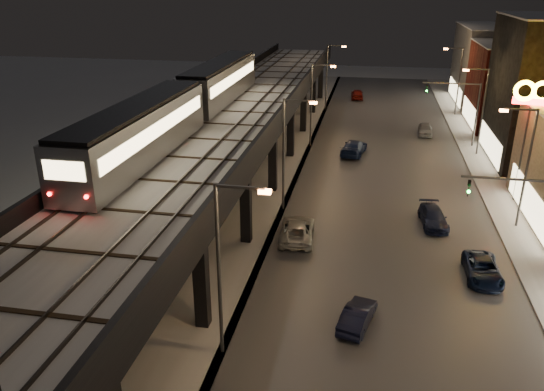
{
  "coord_description": "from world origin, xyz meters",
  "views": [
    {
      "loc": [
        5.74,
        -7.64,
        17.19
      ],
      "look_at": [
        0.16,
        21.72,
        5.0
      ],
      "focal_mm": 35.0,
      "sensor_mm": 36.0,
      "label": 1
    }
  ],
  "objects_px": {
    "subway_train": "(188,101)",
    "car_onc_dark": "(483,270)",
    "car_near_white": "(357,316)",
    "car_mid_dark": "(354,148)",
    "car_onc_white": "(433,218)",
    "car_far_white": "(357,94)",
    "car_mid_silver": "(297,230)",
    "car_onc_red": "(425,130)"
  },
  "relations": [
    {
      "from": "car_far_white",
      "to": "car_near_white",
      "type": "bearing_deg",
      "value": 88.48
    },
    {
      "from": "car_mid_silver",
      "to": "car_near_white",
      "type": "bearing_deg",
      "value": 111.61
    },
    {
      "from": "car_far_white",
      "to": "car_onc_dark",
      "type": "distance_m",
      "value": 53.31
    },
    {
      "from": "subway_train",
      "to": "car_mid_dark",
      "type": "height_order",
      "value": "subway_train"
    },
    {
      "from": "subway_train",
      "to": "car_onc_red",
      "type": "relative_size",
      "value": 8.95
    },
    {
      "from": "car_onc_red",
      "to": "car_near_white",
      "type": "bearing_deg",
      "value": -96.75
    },
    {
      "from": "car_near_white",
      "to": "car_onc_red",
      "type": "relative_size",
      "value": 0.92
    },
    {
      "from": "car_mid_silver",
      "to": "car_onc_dark",
      "type": "bearing_deg",
      "value": 160.74
    },
    {
      "from": "car_near_white",
      "to": "car_mid_dark",
      "type": "xyz_separation_m",
      "value": [
        -1.58,
        30.17,
        0.15
      ]
    },
    {
      "from": "car_mid_dark",
      "to": "car_onc_dark",
      "type": "distance_m",
      "value": 25.48
    },
    {
      "from": "car_mid_dark",
      "to": "car_onc_red",
      "type": "relative_size",
      "value": 1.3
    },
    {
      "from": "subway_train",
      "to": "car_mid_dark",
      "type": "distance_m",
      "value": 20.91
    },
    {
      "from": "subway_train",
      "to": "car_onc_dark",
      "type": "height_order",
      "value": "subway_train"
    },
    {
      "from": "car_near_white",
      "to": "car_onc_white",
      "type": "distance_m",
      "value": 14.61
    },
    {
      "from": "car_mid_silver",
      "to": "car_onc_dark",
      "type": "relative_size",
      "value": 1.14
    },
    {
      "from": "car_onc_white",
      "to": "car_onc_red",
      "type": "height_order",
      "value": "car_onc_red"
    },
    {
      "from": "car_onc_dark",
      "to": "car_onc_red",
      "type": "relative_size",
      "value": 1.1
    },
    {
      "from": "car_onc_dark",
      "to": "car_far_white",
      "type": "bearing_deg",
      "value": 100.89
    },
    {
      "from": "car_near_white",
      "to": "car_onc_white",
      "type": "bearing_deg",
      "value": -96.56
    },
    {
      "from": "car_onc_white",
      "to": "car_mid_dark",
      "type": "bearing_deg",
      "value": 106.12
    },
    {
      "from": "car_onc_dark",
      "to": "car_onc_white",
      "type": "xyz_separation_m",
      "value": [
        -2.3,
        7.38,
        0.02
      ]
    },
    {
      "from": "car_near_white",
      "to": "car_onc_red",
      "type": "bearing_deg",
      "value": -85.43
    },
    {
      "from": "car_onc_white",
      "to": "car_onc_red",
      "type": "xyz_separation_m",
      "value": [
        1.34,
        25.83,
        0.05
      ]
    },
    {
      "from": "subway_train",
      "to": "car_onc_white",
      "type": "bearing_deg",
      "value": -5.02
    },
    {
      "from": "car_near_white",
      "to": "car_mid_silver",
      "type": "xyz_separation_m",
      "value": [
        -4.63,
        9.54,
        0.09
      ]
    },
    {
      "from": "subway_train",
      "to": "car_far_white",
      "type": "distance_m",
      "value": 45.57
    },
    {
      "from": "subway_train",
      "to": "car_mid_silver",
      "type": "distance_m",
      "value": 13.65
    },
    {
      "from": "car_near_white",
      "to": "car_onc_white",
      "type": "xyz_separation_m",
      "value": [
        5.08,
        13.7,
        0.02
      ]
    },
    {
      "from": "car_near_white",
      "to": "car_onc_dark",
      "type": "bearing_deg",
      "value": -125.64
    },
    {
      "from": "subway_train",
      "to": "car_onc_white",
      "type": "distance_m",
      "value": 20.93
    },
    {
      "from": "car_mid_silver",
      "to": "car_mid_dark",
      "type": "xyz_separation_m",
      "value": [
        3.05,
        20.64,
        0.06
      ]
    },
    {
      "from": "subway_train",
      "to": "car_near_white",
      "type": "distance_m",
      "value": 22.39
    },
    {
      "from": "car_near_white",
      "to": "car_far_white",
      "type": "distance_m",
      "value": 58.78
    },
    {
      "from": "subway_train",
      "to": "car_onc_dark",
      "type": "distance_m",
      "value": 24.74
    },
    {
      "from": "car_onc_red",
      "to": "car_onc_dark",
      "type": "bearing_deg",
      "value": -85.86
    },
    {
      "from": "car_far_white",
      "to": "car_onc_dark",
      "type": "xyz_separation_m",
      "value": [
        9.76,
        -52.41,
        -0.14
      ]
    },
    {
      "from": "car_far_white",
      "to": "car_onc_red",
      "type": "distance_m",
      "value": 21.12
    },
    {
      "from": "car_onc_white",
      "to": "car_onc_dark",
      "type": "bearing_deg",
      "value": -78.59
    },
    {
      "from": "car_near_white",
      "to": "car_mid_silver",
      "type": "bearing_deg",
      "value": -50.31
    },
    {
      "from": "car_onc_dark",
      "to": "car_onc_white",
      "type": "distance_m",
      "value": 7.73
    },
    {
      "from": "car_far_white",
      "to": "car_mid_dark",
      "type": "bearing_deg",
      "value": 87.76
    },
    {
      "from": "car_mid_dark",
      "to": "car_onc_white",
      "type": "xyz_separation_m",
      "value": [
        6.66,
        -16.47,
        -0.13
      ]
    }
  ]
}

